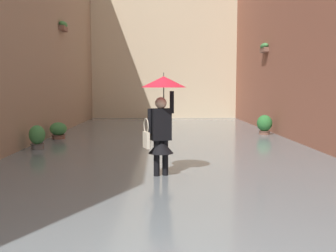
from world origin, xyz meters
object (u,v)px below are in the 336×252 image
(person_wading, at_px, (162,110))
(potted_plant_mid_left, at_px, (265,125))
(potted_plant_near_right, at_px, (58,131))
(potted_plant_mid_right, at_px, (37,138))

(person_wading, xyz_separation_m, potted_plant_mid_left, (-3.89, -6.74, -0.96))
(potted_plant_near_right, xyz_separation_m, potted_plant_mid_right, (0.01, 2.25, 0.06))
(person_wading, height_order, potted_plant_mid_right, person_wading)
(potted_plant_near_right, height_order, potted_plant_mid_right, potted_plant_mid_right)
(person_wading, distance_m, potted_plant_mid_right, 5.03)
(potted_plant_near_right, distance_m, potted_plant_mid_left, 7.51)
(potted_plant_near_right, bearing_deg, potted_plant_mid_left, -171.75)
(person_wading, height_order, potted_plant_near_right, person_wading)
(potted_plant_near_right, xyz_separation_m, potted_plant_mid_left, (-7.44, -1.08, 0.10))
(potted_plant_mid_left, relative_size, potted_plant_mid_right, 1.06)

